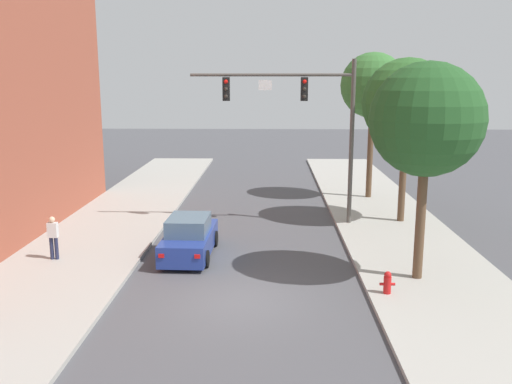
{
  "coord_description": "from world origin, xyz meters",
  "views": [
    {
      "loc": [
        0.89,
        -15.87,
        6.74
      ],
      "look_at": [
        0.28,
        7.05,
        2.0
      ],
      "focal_mm": 38.21,
      "sensor_mm": 36.0,
      "label": 1
    }
  ],
  "objects_px": {
    "street_tree_third": "(373,86)",
    "pedestrian_sidewalk_left_walker": "(53,236)",
    "fire_hydrant": "(387,282)",
    "street_tree_nearest": "(427,120)",
    "traffic_signal_mast": "(305,110)",
    "car_lead_blue": "(189,238)",
    "street_tree_second": "(407,103)"
  },
  "relations": [
    {
      "from": "street_tree_third",
      "to": "pedestrian_sidewalk_left_walker",
      "type": "bearing_deg",
      "value": -140.11
    },
    {
      "from": "pedestrian_sidewalk_left_walker",
      "to": "fire_hydrant",
      "type": "bearing_deg",
      "value": -14.42
    },
    {
      "from": "fire_hydrant",
      "to": "street_tree_nearest",
      "type": "distance_m",
      "value": 5.33
    },
    {
      "from": "traffic_signal_mast",
      "to": "car_lead_blue",
      "type": "distance_m",
      "value": 8.12
    },
    {
      "from": "street_tree_second",
      "to": "car_lead_blue",
      "type": "bearing_deg",
      "value": -151.33
    },
    {
      "from": "pedestrian_sidewalk_left_walker",
      "to": "street_tree_nearest",
      "type": "distance_m",
      "value": 13.88
    },
    {
      "from": "fire_hydrant",
      "to": "street_tree_second",
      "type": "bearing_deg",
      "value": 74.44
    },
    {
      "from": "pedestrian_sidewalk_left_walker",
      "to": "street_tree_third",
      "type": "bearing_deg",
      "value": 39.89
    },
    {
      "from": "street_tree_nearest",
      "to": "car_lead_blue",
      "type": "bearing_deg",
      "value": 162.68
    },
    {
      "from": "street_tree_second",
      "to": "street_tree_third",
      "type": "height_order",
      "value": "street_tree_third"
    },
    {
      "from": "fire_hydrant",
      "to": "street_tree_third",
      "type": "relative_size",
      "value": 0.09
    },
    {
      "from": "pedestrian_sidewalk_left_walker",
      "to": "street_tree_nearest",
      "type": "xyz_separation_m",
      "value": [
        13.07,
        -1.59,
        4.4
      ]
    },
    {
      "from": "fire_hydrant",
      "to": "street_tree_nearest",
      "type": "bearing_deg",
      "value": 47.56
    },
    {
      "from": "pedestrian_sidewalk_left_walker",
      "to": "fire_hydrant",
      "type": "relative_size",
      "value": 2.28
    },
    {
      "from": "car_lead_blue",
      "to": "street_tree_second",
      "type": "relative_size",
      "value": 0.56
    },
    {
      "from": "car_lead_blue",
      "to": "pedestrian_sidewalk_left_walker",
      "type": "relative_size",
      "value": 2.61
    },
    {
      "from": "car_lead_blue",
      "to": "fire_hydrant",
      "type": "xyz_separation_m",
      "value": [
        6.82,
        -3.97,
        -0.22
      ]
    },
    {
      "from": "car_lead_blue",
      "to": "street_tree_third",
      "type": "relative_size",
      "value": 0.53
    },
    {
      "from": "traffic_signal_mast",
      "to": "street_tree_nearest",
      "type": "distance_m",
      "value": 8.02
    },
    {
      "from": "car_lead_blue",
      "to": "street_tree_third",
      "type": "bearing_deg",
      "value": 50.15
    },
    {
      "from": "traffic_signal_mast",
      "to": "fire_hydrant",
      "type": "height_order",
      "value": "traffic_signal_mast"
    },
    {
      "from": "street_tree_second",
      "to": "street_tree_third",
      "type": "relative_size",
      "value": 0.94
    },
    {
      "from": "traffic_signal_mast",
      "to": "street_tree_second",
      "type": "bearing_deg",
      "value": 4.93
    },
    {
      "from": "pedestrian_sidewalk_left_walker",
      "to": "traffic_signal_mast",
      "type": "bearing_deg",
      "value": 30.43
    },
    {
      "from": "fire_hydrant",
      "to": "street_tree_second",
      "type": "distance_m",
      "value": 10.75
    },
    {
      "from": "traffic_signal_mast",
      "to": "street_tree_second",
      "type": "height_order",
      "value": "street_tree_second"
    },
    {
      "from": "car_lead_blue",
      "to": "street_tree_second",
      "type": "xyz_separation_m",
      "value": [
        9.34,
        5.11,
        4.95
      ]
    },
    {
      "from": "fire_hydrant",
      "to": "street_tree_nearest",
      "type": "relative_size",
      "value": 0.1
    },
    {
      "from": "car_lead_blue",
      "to": "street_tree_nearest",
      "type": "xyz_separation_m",
      "value": [
        8.13,
        -2.54,
        4.74
      ]
    },
    {
      "from": "street_tree_nearest",
      "to": "street_tree_second",
      "type": "xyz_separation_m",
      "value": [
        1.22,
        7.64,
        0.21
      ]
    },
    {
      "from": "car_lead_blue",
      "to": "street_tree_second",
      "type": "bearing_deg",
      "value": 28.67
    },
    {
      "from": "traffic_signal_mast",
      "to": "fire_hydrant",
      "type": "bearing_deg",
      "value": -76.27
    }
  ]
}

